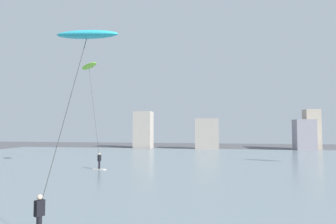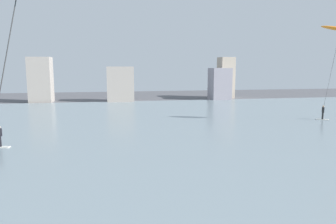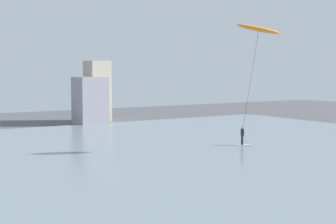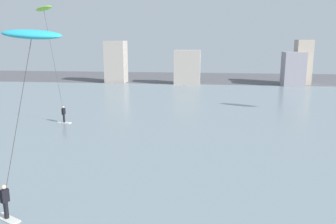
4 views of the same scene
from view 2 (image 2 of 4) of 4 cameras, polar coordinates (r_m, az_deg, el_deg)
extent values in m
cube|color=gray|center=(29.90, -3.10, -3.49)|extent=(84.00, 52.00, 0.10)
cube|color=#A89E93|center=(58.35, -22.25, 5.46)|extent=(3.72, 3.51, 7.77)
cube|color=#A89E93|center=(55.68, -8.72, 5.05)|extent=(4.61, 3.36, 6.16)
cube|color=gray|center=(59.46, 9.43, 5.10)|extent=(3.55, 3.69, 5.89)
cube|color=#B7A893|center=(62.71, 10.52, 6.18)|extent=(2.72, 3.13, 7.96)
cube|color=silver|center=(40.04, 26.38, -1.22)|extent=(1.44, 1.04, 0.06)
cylinder|color=black|center=(39.98, 26.42, -0.63)|extent=(0.20, 0.20, 0.78)
cube|color=black|center=(39.89, 26.49, 0.35)|extent=(0.35, 0.40, 0.60)
sphere|color=tan|center=(39.84, 26.52, 0.93)|extent=(0.20, 0.20, 0.20)
cylinder|color=#333333|center=(38.39, 27.64, 6.39)|extent=(0.68, 2.56, 8.62)
cube|color=silver|center=(26.91, -28.30, -5.65)|extent=(1.46, 0.76, 0.06)
cylinder|color=black|center=(26.81, -28.36, -4.78)|extent=(0.20, 0.20, 0.78)
camera|label=1|loc=(4.63, 117.93, -28.16)|focal=30.77mm
camera|label=3|loc=(4.09, -103.69, 2.93)|focal=51.65mm
camera|label=4|loc=(7.96, 127.01, 8.33)|focal=36.26mm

